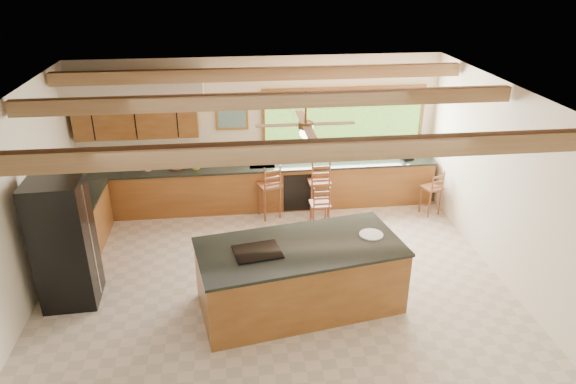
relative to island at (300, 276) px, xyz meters
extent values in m
plane|color=#B8AC98|center=(-0.30, 0.44, -0.51)|extent=(7.20, 7.20, 0.00)
cube|color=white|center=(-0.30, 3.69, 0.99)|extent=(7.20, 0.04, 3.00)
cube|color=white|center=(-0.30, -2.81, 0.99)|extent=(7.20, 0.04, 3.00)
cube|color=white|center=(-3.90, 0.44, 0.99)|extent=(0.04, 6.50, 3.00)
cube|color=white|center=(3.30, 0.44, 0.99)|extent=(0.04, 6.50, 3.00)
cube|color=#9A674D|center=(-0.30, 0.44, 2.49)|extent=(7.20, 6.50, 0.04)
cube|color=olive|center=(-0.30, -1.16, 2.35)|extent=(7.10, 0.15, 0.22)
cube|color=olive|center=(-0.30, 0.94, 2.35)|extent=(7.10, 0.15, 0.22)
cube|color=olive|center=(-0.30, 2.74, 2.35)|extent=(7.10, 0.15, 0.22)
cube|color=brown|center=(-2.65, 3.50, 1.39)|extent=(2.30, 0.35, 0.70)
cube|color=beige|center=(-2.65, 3.43, 1.99)|extent=(2.60, 0.50, 0.48)
cylinder|color=#FFEABF|center=(-3.35, 3.43, 1.76)|extent=(0.10, 0.10, 0.01)
cylinder|color=#FFEABF|center=(-1.95, 3.43, 1.76)|extent=(0.10, 0.10, 0.01)
cube|color=#85BD43|center=(1.40, 3.66, 1.16)|extent=(3.20, 0.04, 1.30)
cube|color=#A77F33|center=(-0.85, 3.66, 1.34)|extent=(0.64, 0.03, 0.54)
cube|color=#40745E|center=(-0.85, 3.64, 1.34)|extent=(0.54, 0.01, 0.44)
cube|color=brown|center=(-0.30, 3.35, -0.07)|extent=(7.00, 0.65, 0.88)
cube|color=black|center=(-0.30, 3.35, 0.39)|extent=(7.04, 0.69, 0.04)
cube|color=brown|center=(-3.56, 1.79, -0.07)|extent=(0.65, 2.35, 0.88)
cube|color=black|center=(-3.56, 1.79, 0.39)|extent=(0.69, 2.39, 0.04)
cube|color=black|center=(0.40, 3.02, -0.09)|extent=(0.60, 0.02, 0.78)
cube|color=silver|center=(-0.30, 3.35, 0.40)|extent=(0.50, 0.38, 0.03)
cylinder|color=silver|center=(-0.30, 3.55, 0.56)|extent=(0.03, 0.03, 0.30)
cylinder|color=silver|center=(-0.30, 3.45, 0.69)|extent=(0.03, 0.20, 0.03)
cylinder|color=silver|center=(-2.52, 3.30, 0.55)|extent=(0.11, 0.11, 0.27)
cylinder|color=#21421A|center=(-3.05, 3.41, 0.50)|extent=(0.05, 0.05, 0.18)
cylinder|color=#21421A|center=(-3.09, 3.45, 0.53)|extent=(0.06, 0.06, 0.22)
cube|color=black|center=(2.68, 3.30, 0.46)|extent=(0.26, 0.22, 0.10)
cube|color=brown|center=(0.00, 0.00, -0.02)|extent=(3.03, 1.79, 0.96)
cube|color=black|center=(0.00, 0.00, 0.48)|extent=(3.08, 1.84, 0.04)
cube|color=black|center=(-0.61, -0.11, 0.51)|extent=(0.71, 0.61, 0.02)
cylinder|color=silver|center=(1.08, 0.18, 0.51)|extent=(0.35, 0.35, 0.02)
cube|color=black|center=(-3.35, 0.53, 0.47)|extent=(0.79, 0.77, 1.95)
cube|color=silver|center=(-2.97, 0.53, 0.47)|extent=(0.02, 0.05, 1.79)
cube|color=brown|center=(-0.20, 2.89, 0.18)|extent=(0.51, 0.51, 0.04)
cylinder|color=brown|center=(-0.36, 2.73, -0.18)|extent=(0.04, 0.04, 0.66)
cylinder|color=brown|center=(-0.04, 2.73, -0.18)|extent=(0.04, 0.04, 0.66)
cylinder|color=brown|center=(-0.36, 3.05, -0.18)|extent=(0.04, 0.04, 0.66)
cylinder|color=brown|center=(-0.04, 3.05, -0.18)|extent=(0.04, 0.04, 0.66)
cube|color=brown|center=(0.67, 2.10, 0.10)|extent=(0.36, 0.36, 0.04)
cylinder|color=brown|center=(0.53, 1.96, -0.21)|extent=(0.03, 0.03, 0.58)
cylinder|color=brown|center=(0.81, 1.96, -0.21)|extent=(0.03, 0.03, 0.58)
cylinder|color=brown|center=(0.53, 2.24, -0.21)|extent=(0.03, 0.03, 0.58)
cylinder|color=brown|center=(0.81, 2.24, -0.21)|extent=(0.03, 0.03, 0.58)
cube|color=brown|center=(0.78, 2.89, 0.21)|extent=(0.43, 0.43, 0.04)
cylinder|color=brown|center=(0.61, 2.72, -0.16)|extent=(0.04, 0.04, 0.69)
cylinder|color=brown|center=(0.95, 2.72, -0.16)|extent=(0.04, 0.04, 0.69)
cylinder|color=brown|center=(0.61, 3.05, -0.16)|extent=(0.04, 0.04, 0.69)
cylinder|color=brown|center=(0.95, 3.05, -0.16)|extent=(0.04, 0.04, 0.69)
cube|color=brown|center=(3.00, 2.63, 0.06)|extent=(0.43, 0.43, 0.04)
cylinder|color=brown|center=(2.87, 2.50, -0.23)|extent=(0.03, 0.03, 0.55)
cylinder|color=brown|center=(3.13, 2.50, -0.23)|extent=(0.03, 0.03, 0.55)
cylinder|color=brown|center=(2.87, 2.77, -0.23)|extent=(0.03, 0.03, 0.55)
cylinder|color=brown|center=(3.13, 2.77, -0.23)|extent=(0.03, 0.03, 0.55)
camera|label=1|loc=(-0.91, -6.18, 4.22)|focal=32.00mm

